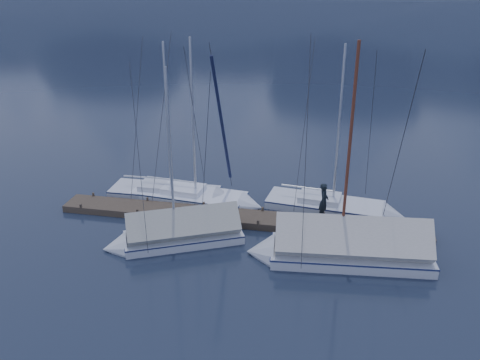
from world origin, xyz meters
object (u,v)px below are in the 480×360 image
(sailboat_open_mid, at_px, (205,199))
(person, at_px, (324,201))
(sailboat_covered_near, at_px, (337,248))
(sailboat_open_left, at_px, (180,195))
(sailboat_covered_far, at_px, (172,235))
(sailboat_open_right, at_px, (342,208))

(sailboat_open_mid, distance_m, person, 6.44)
(sailboat_open_mid, bearing_deg, sailboat_covered_near, -32.23)
(sailboat_open_left, xyz_separation_m, person, (7.65, -1.68, 1.08))
(sailboat_covered_near, distance_m, sailboat_covered_far, 7.25)
(sailboat_open_left, distance_m, sailboat_covered_near, 9.59)
(sailboat_covered_near, xyz_separation_m, person, (-0.71, 3.01, 0.74))
(sailboat_open_right, bearing_deg, sailboat_open_mid, -177.43)
(person, bearing_deg, sailboat_open_left, 82.79)
(sailboat_open_left, bearing_deg, sailboat_open_mid, -12.98)
(person, bearing_deg, sailboat_open_right, -23.85)
(sailboat_open_right, height_order, sailboat_covered_near, sailboat_covered_near)
(sailboat_open_mid, bearing_deg, person, -12.22)
(sailboat_covered_near, bearing_deg, person, 103.22)
(sailboat_open_left, height_order, sailboat_open_right, sailboat_open_right)
(sailboat_covered_far, bearing_deg, sailboat_covered_near, 0.44)
(sailboat_open_mid, bearing_deg, sailboat_covered_far, -94.29)
(sailboat_open_right, height_order, person, sailboat_open_right)
(sailboat_open_mid, xyz_separation_m, sailboat_covered_far, (-0.33, -4.42, 0.26))
(sailboat_covered_far, bearing_deg, person, 25.17)
(sailboat_open_mid, distance_m, sailboat_covered_far, 4.44)
(sailboat_open_left, distance_m, sailboat_open_right, 8.57)
(sailboat_open_right, distance_m, sailboat_covered_near, 4.70)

